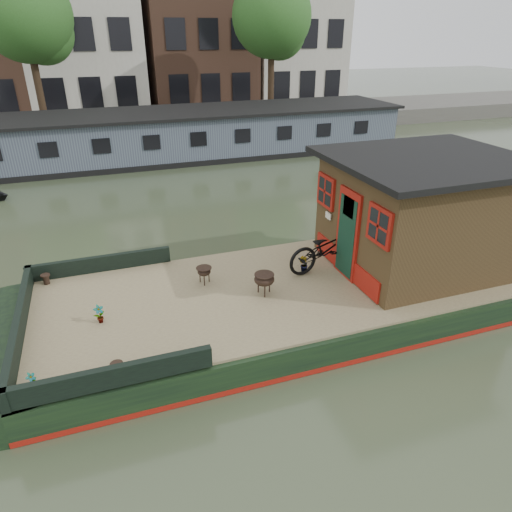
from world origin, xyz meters
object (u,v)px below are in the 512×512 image
object	(u,v)px
potted_plant_a	(99,314)
brazier_front	(264,284)
bicycle	(328,248)
brazier_rear	(204,275)
cabin	(421,212)

from	to	relation	value
potted_plant_a	brazier_front	size ratio (longest dim) A/B	0.80
potted_plant_a	brazier_front	world-z (taller)	brazier_front
potted_plant_a	bicycle	bearing A→B (deg)	6.38
brazier_rear	potted_plant_a	bearing A→B (deg)	-159.66
cabin	potted_plant_a	world-z (taller)	cabin
brazier_front	brazier_rear	distance (m)	1.31
cabin	brazier_rear	bearing A→B (deg)	172.24
cabin	brazier_front	bearing A→B (deg)	-177.31
brazier_front	bicycle	bearing A→B (deg)	18.69
bicycle	brazier_front	xyz separation A→B (m)	(-1.67, -0.57, -0.28)
brazier_front	brazier_rear	bearing A→B (deg)	141.63
bicycle	brazier_front	world-z (taller)	bicycle
bicycle	potted_plant_a	bearing A→B (deg)	88.66
potted_plant_a	cabin	bearing A→B (deg)	1.21
cabin	potted_plant_a	size ratio (longest dim) A/B	11.18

